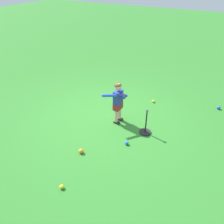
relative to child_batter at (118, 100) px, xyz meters
The scene contains 8 objects.
ground_plane 0.80m from the child_batter, ahead, with size 40.00×40.00×0.00m, color #2D7528.
child_batter is the anchor object (origin of this frame).
play_ball_midfield 2.43m from the child_batter, 93.04° to the left, with size 0.08×0.08×0.08m, color yellow.
play_ball_near_batter 1.59m from the child_batter, 108.06° to the right, with size 0.08×0.08×0.08m, color yellow.
play_ball_center_lawn 1.11m from the child_batter, 131.18° to the left, with size 0.08×0.08×0.08m, color blue.
play_ball_behind_batter 2.98m from the child_batter, 138.48° to the right, with size 0.10×0.10×0.10m, color blue.
play_ball_far_right 1.55m from the child_batter, 85.24° to the left, with size 0.10×0.10×0.10m, color orange.
batting_tee 0.97m from the child_batter, behind, with size 0.28×0.28×0.62m.
Camera 1 is at (-2.70, 4.28, 3.35)m, focal length 36.20 mm.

